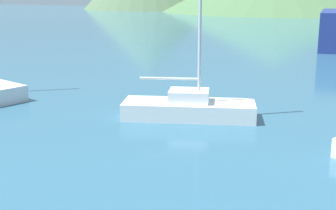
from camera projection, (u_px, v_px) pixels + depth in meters
name	position (u px, v px, depth m)	size (l,w,h in m)	color
sailboat_inner	(189.00, 106.00, 18.17)	(5.38, 3.25, 8.17)	white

